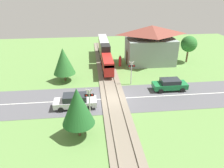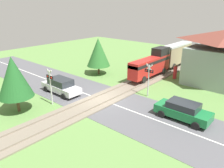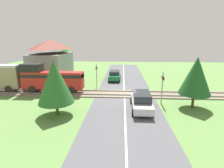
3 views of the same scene
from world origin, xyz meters
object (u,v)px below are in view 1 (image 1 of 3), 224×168
object	(u,v)px
car_near_crossing	(75,101)
car_far_side	(170,84)
crossing_signal_east_approach	(131,70)
station_building	(151,45)
pedestrian_by_station	(120,61)
crossing_signal_west_approach	(89,100)
train	(105,52)

from	to	relation	value
car_near_crossing	car_far_side	bearing A→B (deg)	14.22
car_near_crossing	crossing_signal_east_approach	bearing A→B (deg)	35.71
crossing_signal_east_approach	station_building	world-z (taller)	station_building
crossing_signal_east_approach	station_building	distance (m)	8.83
crossing_signal_east_approach	pedestrian_by_station	bearing A→B (deg)	93.98
car_far_side	crossing_signal_east_approach	world-z (taller)	crossing_signal_east_approach
car_far_side	crossing_signal_east_approach	distance (m)	5.08
crossing_signal_west_approach	pedestrian_by_station	xyz separation A→B (m)	(4.94, 13.81, -1.27)
crossing_signal_west_approach	crossing_signal_east_approach	world-z (taller)	same
car_near_crossing	crossing_signal_west_approach	xyz separation A→B (m)	(1.52, -2.10, 1.27)
train	station_building	size ratio (longest dim) A/B	1.70
car_near_crossing	train	bearing A→B (deg)	72.22
station_building	car_far_side	bearing A→B (deg)	-90.27
car_far_side	pedestrian_by_station	size ratio (longest dim) A/B	2.40
train	crossing_signal_east_approach	size ratio (longest dim) A/B	4.23
train	car_near_crossing	bearing A→B (deg)	-107.78
car_near_crossing	station_building	bearing A→B (deg)	47.69
crossing_signal_west_approach	pedestrian_by_station	world-z (taller)	crossing_signal_west_approach
car_far_side	station_building	xyz separation A→B (m)	(0.04, 9.65, 2.20)
pedestrian_by_station	car_near_crossing	bearing A→B (deg)	-118.90
car_near_crossing	pedestrian_by_station	size ratio (longest dim) A/B	2.58
car_near_crossing	station_building	xyz separation A→B (m)	(11.41, 12.53, 2.17)
car_near_crossing	car_far_side	size ratio (longest dim) A/B	1.08
car_far_side	crossing_signal_east_approach	bearing A→B (deg)	154.64
car_far_side	station_building	bearing A→B (deg)	89.73
crossing_signal_west_approach	train	bearing A→B (deg)	79.96
station_building	pedestrian_by_station	bearing A→B (deg)	-170.48
train	car_near_crossing	distance (m)	13.88
train	pedestrian_by_station	distance (m)	2.88
train	car_far_side	bearing A→B (deg)	-55.27
crossing_signal_east_approach	pedestrian_by_station	world-z (taller)	crossing_signal_east_approach
pedestrian_by_station	car_far_side	bearing A→B (deg)	-60.95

